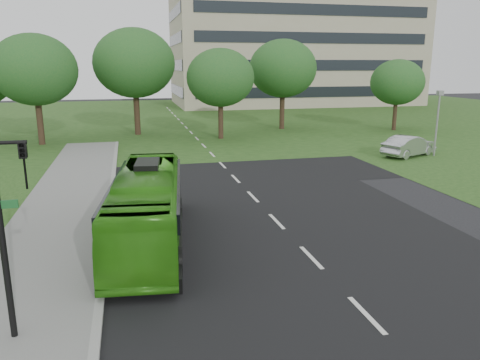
{
  "coord_description": "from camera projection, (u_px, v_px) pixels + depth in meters",
  "views": [
    {
      "loc": [
        -6.01,
        -16.35,
        6.64
      ],
      "look_at": [
        -1.3,
        3.43,
        1.6
      ],
      "focal_mm": 35.0,
      "sensor_mm": 36.0,
      "label": 1
    }
  ],
  "objects": [
    {
      "name": "tree_park_c",
      "position": [
        220.0,
        78.0,
        41.68
      ],
      "size": [
        6.07,
        6.07,
        8.07
      ],
      "color": "black",
      "rests_on": "ground"
    },
    {
      "name": "tree_park_b",
      "position": [
        134.0,
        63.0,
        43.83
      ],
      "size": [
        7.62,
        7.62,
        10.0
      ],
      "color": "black",
      "rests_on": "ground"
    },
    {
      "name": "tree_park_e",
      "position": [
        397.0,
        82.0,
        47.36
      ],
      "size": [
        5.37,
        5.37,
        7.16
      ],
      "color": "black",
      "rests_on": "ground"
    },
    {
      "name": "tree_park_d",
      "position": [
        283.0,
        69.0,
        47.99
      ],
      "size": [
        6.94,
        6.94,
        9.18
      ],
      "color": "black",
      "rests_on": "ground"
    },
    {
      "name": "ground",
      "position": [
        292.0,
        238.0,
        18.39
      ],
      "size": [
        160.0,
        160.0,
        0.0
      ],
      "primitive_type": "plane",
      "color": "black",
      "rests_on": "ground"
    },
    {
      "name": "street_surfaces",
      "position": [
        198.0,
        144.0,
        39.78
      ],
      "size": [
        120.0,
        120.0,
        0.15
      ],
      "color": "black",
      "rests_on": "ground"
    },
    {
      "name": "bus",
      "position": [
        147.0,
        207.0,
        17.66
      ],
      "size": [
        3.4,
        10.12,
        2.76
      ],
      "primitive_type": "imported",
      "rotation": [
        0.0,
        0.0,
        -0.11
      ],
      "color": "#348F17",
      "rests_on": "ground"
    },
    {
      "name": "camera_pole",
      "position": [
        438.0,
        114.0,
        34.1
      ],
      "size": [
        0.4,
        0.35,
        4.81
      ],
      "rotation": [
        0.0,
        0.0,
        0.02
      ],
      "color": "gray",
      "rests_on": "ground"
    },
    {
      "name": "office_building",
      "position": [
        294.0,
        29.0,
        78.82
      ],
      "size": [
        40.1,
        20.1,
        25.0
      ],
      "color": "tan",
      "rests_on": "ground"
    },
    {
      "name": "sedan",
      "position": [
        409.0,
        146.0,
        34.6
      ],
      "size": [
        4.99,
        3.4,
        1.56
      ],
      "primitive_type": "imported",
      "rotation": [
        0.0,
        0.0,
        1.98
      ],
      "color": "#B6B6BB",
      "rests_on": "ground"
    },
    {
      "name": "traffic_light",
      "position": [
        7.0,
        216.0,
        10.81
      ],
      "size": [
        0.88,
        0.22,
        5.49
      ],
      "rotation": [
        0.0,
        0.0,
        -0.03
      ],
      "color": "black",
      "rests_on": "ground"
    },
    {
      "name": "tree_park_a",
      "position": [
        35.0,
        70.0,
        38.29
      ],
      "size": [
        6.87,
        6.87,
        9.13
      ],
      "color": "black",
      "rests_on": "ground"
    }
  ]
}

